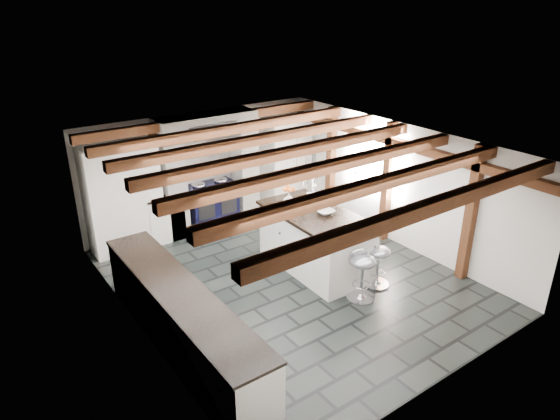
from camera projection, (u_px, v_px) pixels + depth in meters
ground at (289, 280)px, 8.32m from camera, size 6.00×6.00×0.00m
room_shell at (213, 202)px, 8.63m from camera, size 6.00×6.03×6.00m
range_cooker at (211, 204)px, 10.14m from camera, size 1.00×0.63×0.99m
kitchen_island at (315, 240)px, 8.50m from camera, size 1.13×2.10×1.37m
bar_stool_near at (378, 259)px, 7.99m from camera, size 0.46×0.46×0.78m
bar_stool_far at (362, 269)px, 7.62m from camera, size 0.54×0.54×0.84m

